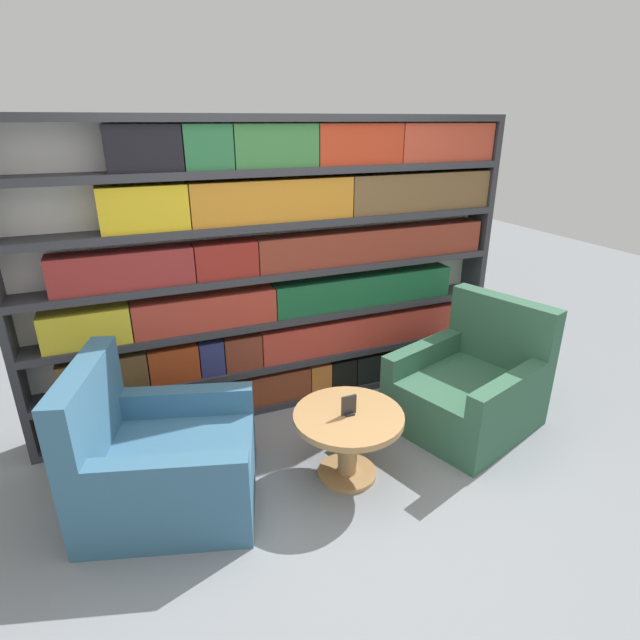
# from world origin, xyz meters

# --- Properties ---
(ground_plane) EXTENTS (14.00, 14.00, 0.00)m
(ground_plane) POSITION_xyz_m (0.00, 0.00, 0.00)
(ground_plane) COLOR gray
(bookshelf) EXTENTS (3.59, 0.30, 2.15)m
(bookshelf) POSITION_xyz_m (0.06, 1.37, 1.06)
(bookshelf) COLOR silver
(bookshelf) RESTS_ON ground_plane
(armchair_left) EXTENTS (1.14, 1.07, 0.91)m
(armchair_left) POSITION_xyz_m (-1.02, 0.52, 0.28)
(armchair_left) COLOR #386684
(armchair_left) RESTS_ON ground_plane
(armchair_right) EXTENTS (1.14, 1.07, 0.91)m
(armchair_right) POSITION_xyz_m (1.17, 0.52, 0.28)
(armchair_right) COLOR #336047
(armchair_right) RESTS_ON ground_plane
(coffee_table) EXTENTS (0.68, 0.68, 0.45)m
(coffee_table) POSITION_xyz_m (0.08, 0.31, 0.32)
(coffee_table) COLOR #AD7F4C
(coffee_table) RESTS_ON ground_plane
(table_sign) EXTENTS (0.10, 0.06, 0.13)m
(table_sign) POSITION_xyz_m (0.08, 0.31, 0.50)
(table_sign) COLOR black
(table_sign) RESTS_ON coffee_table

